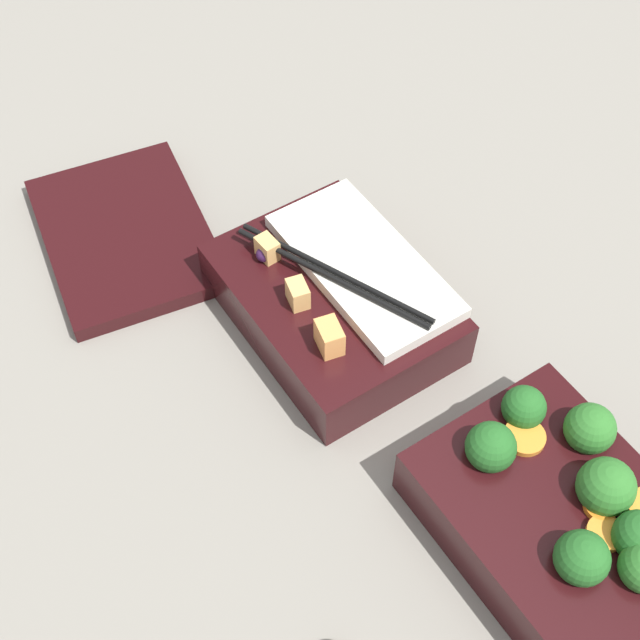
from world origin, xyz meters
The scene contains 5 objects.
ground_plane centered at (0.00, 0.00, 0.00)m, with size 3.00×3.00×0.00m, color gray.
bento_tray_vegetable centered at (-0.14, 0.00, 0.03)m, with size 0.21×0.15×0.08m.
bento_tray_rice centered at (0.13, 0.02, 0.03)m, with size 0.21×0.15×0.08m.
bento_lid centered at (0.32, 0.14, 0.01)m, with size 0.21×0.15×0.02m, color black.
pebble_2 centered at (-0.09, -0.10, 0.00)m, with size 0.02×0.02×0.02m, color #7A6B5B.
Camera 1 is at (-0.27, 0.30, 0.65)m, focal length 50.00 mm.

